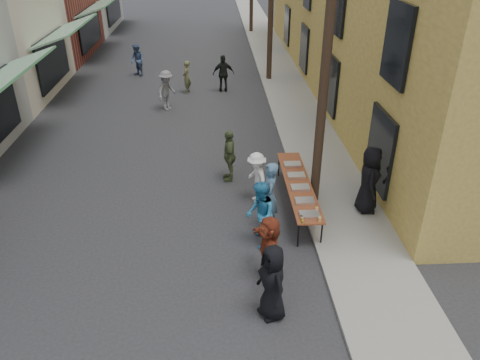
{
  "coord_description": "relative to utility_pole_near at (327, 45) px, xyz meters",
  "views": [
    {
      "loc": [
        1.5,
        -8.51,
        7.14
      ],
      "look_at": [
        2.09,
        2.05,
        1.3
      ],
      "focal_mm": 35.0,
      "sensor_mm": 36.0,
      "label": 1
    }
  ],
  "objects": [
    {
      "name": "serving_table",
      "position": [
        -0.53,
        -0.25,
        -3.79
      ],
      "size": [
        0.7,
        4.0,
        0.75
      ],
      "color": "brown",
      "rests_on": "ground"
    },
    {
      "name": "passerby_left",
      "position": [
        -4.85,
        7.95,
        -3.65
      ],
      "size": [
        1.1,
        1.27,
        1.7
      ],
      "primitive_type": "imported",
      "rotation": [
        0.0,
        0.0,
        1.04
      ],
      "color": "slate",
      "rests_on": "ground"
    },
    {
      "name": "utility_pole_near",
      "position": [
        0.0,
        0.0,
        0.0
      ],
      "size": [
        0.26,
        0.26,
        9.0
      ],
      "primitive_type": "cylinder",
      "color": "#2D2116",
      "rests_on": "ground"
    },
    {
      "name": "guest_front_d",
      "position": [
        -1.67,
        0.14,
        -3.74
      ],
      "size": [
        0.81,
        1.1,
        1.52
      ],
      "primitive_type": "imported",
      "rotation": [
        0.0,
        0.0,
        -1.3
      ],
      "color": "white",
      "rests_on": "ground"
    },
    {
      "name": "condiment_jar_a",
      "position": [
        -0.75,
        -2.2,
        -3.71
      ],
      "size": [
        0.07,
        0.07,
        0.08
      ],
      "primitive_type": "cylinder",
      "color": "#A57F26",
      "rests_on": "serving_table"
    },
    {
      "name": "guest_front_b",
      "position": [
        -1.47,
        -1.22,
        -3.56
      ],
      "size": [
        0.48,
        0.71,
        1.89
      ],
      "primitive_type": "imported",
      "rotation": [
        0.0,
        0.0,
        -1.61
      ],
      "color": "#496D8E",
      "rests_on": "ground"
    },
    {
      "name": "catering_tray_foil_b",
      "position": [
        -0.53,
        -1.25,
        -3.71
      ],
      "size": [
        0.5,
        0.33,
        0.08
      ],
      "primitive_type": "cube",
      "color": "#B2B2B7",
      "rests_on": "serving_table"
    },
    {
      "name": "catering_tray_buns_end",
      "position": [
        -0.53,
        0.85,
        -3.71
      ],
      "size": [
        0.5,
        0.33,
        0.08
      ],
      "primitive_type": "cube",
      "color": "tan",
      "rests_on": "serving_table"
    },
    {
      "name": "passerby_far",
      "position": [
        -6.8,
        13.13,
        -3.68
      ],
      "size": [
        0.99,
        1.01,
        1.64
      ],
      "primitive_type": "imported",
      "rotation": [
        0.0,
        0.0,
        5.44
      ],
      "color": "#425880",
      "rests_on": "ground"
    },
    {
      "name": "passerby_right",
      "position": [
        -4.11,
        10.22,
        -3.74
      ],
      "size": [
        0.45,
        0.61,
        1.52
      ],
      "primitive_type": "imported",
      "rotation": [
        0.0,
        0.0,
        4.54
      ],
      "color": "#61643A",
      "rests_on": "ground"
    },
    {
      "name": "guest_queue_back",
      "position": [
        -1.7,
        -3.26,
        -3.68
      ],
      "size": [
        0.62,
        1.56,
        1.63
      ],
      "primitive_type": "imported",
      "rotation": [
        0.0,
        0.0,
        -1.48
      ],
      "color": "maroon",
      "rests_on": "ground"
    },
    {
      "name": "condiment_jar_b",
      "position": [
        -0.75,
        -2.1,
        -3.71
      ],
      "size": [
        0.07,
        0.07,
        0.08
      ],
      "primitive_type": "cylinder",
      "color": "#A57F26",
      "rests_on": "serving_table"
    },
    {
      "name": "cup_stack",
      "position": [
        -0.33,
        -2.15,
        -3.69
      ],
      "size": [
        0.08,
        0.08,
        0.12
      ],
      "primitive_type": "cylinder",
      "color": "tan",
      "rests_on": "serving_table"
    },
    {
      "name": "server",
      "position": [
        1.3,
        -0.68,
        -3.45
      ],
      "size": [
        0.75,
        1.02,
        1.91
      ],
      "primitive_type": "imported",
      "rotation": [
        0.0,
        0.0,
        1.4
      ],
      "color": "black",
      "rests_on": "sidewalk"
    },
    {
      "name": "guest_front_c",
      "position": [
        -1.78,
        -1.96,
        -3.63
      ],
      "size": [
        0.67,
        0.85,
        1.74
      ],
      "primitive_type": "imported",
      "rotation": [
        0.0,
        0.0,
        -1.56
      ],
      "color": "teal",
      "rests_on": "ground"
    },
    {
      "name": "catering_tray_foil_d",
      "position": [
        -0.53,
        0.15,
        -3.71
      ],
      "size": [
        0.5,
        0.33,
        0.08
      ],
      "primitive_type": "cube",
      "color": "#B2B2B7",
      "rests_on": "serving_table"
    },
    {
      "name": "guest_front_a",
      "position": [
        -1.75,
        -4.4,
        -3.65
      ],
      "size": [
        0.82,
        0.98,
        1.71
      ],
      "primitive_type": "imported",
      "rotation": [
        0.0,
        0.0,
        -1.18
      ],
      "color": "black",
      "rests_on": "ground"
    },
    {
      "name": "catering_tray_buns",
      "position": [
        -0.53,
        -0.55,
        -3.71
      ],
      "size": [
        0.5,
        0.33,
        0.08
      ],
      "primitive_type": "cube",
      "color": "tan",
      "rests_on": "serving_table"
    },
    {
      "name": "passerby_mid",
      "position": [
        -2.36,
        10.3,
        -3.63
      ],
      "size": [
        1.05,
        0.5,
        1.74
      ],
      "primitive_type": "imported",
      "rotation": [
        0.0,
        0.0,
        3.22
      ],
      "color": "black",
      "rests_on": "ground"
    },
    {
      "name": "condiment_jar_c",
      "position": [
        -0.75,
        -2.0,
        -3.71
      ],
      "size": [
        0.07,
        0.07,
        0.08
      ],
      "primitive_type": "cylinder",
      "color": "#A57F26",
      "rests_on": "serving_table"
    },
    {
      "name": "ground",
      "position": [
        -4.3,
        -3.0,
        -4.5
      ],
      "size": [
        120.0,
        120.0,
        0.0
      ],
      "primitive_type": "plane",
      "color": "#28282B",
      "rests_on": "ground"
    },
    {
      "name": "catering_tray_sausage",
      "position": [
        -0.53,
        -1.9,
        -3.71
      ],
      "size": [
        0.5,
        0.33,
        0.08
      ],
      "primitive_type": "cube",
      "color": "maroon",
      "rests_on": "serving_table"
    },
    {
      "name": "guest_front_e",
      "position": [
        -2.4,
        1.48,
        -3.66
      ],
      "size": [
        0.41,
        0.98,
        1.67
      ],
      "primitive_type": "imported",
      "rotation": [
        0.0,
        0.0,
        -1.57
      ],
      "color": "#4F5F37",
      "rests_on": "ground"
    },
    {
      "name": "sidewalk",
      "position": [
        0.7,
        12.0,
        -4.45
      ],
      "size": [
        2.2,
        60.0,
        0.1
      ],
      "primitive_type": "cube",
      "color": "gray",
      "rests_on": "ground"
    }
  ]
}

